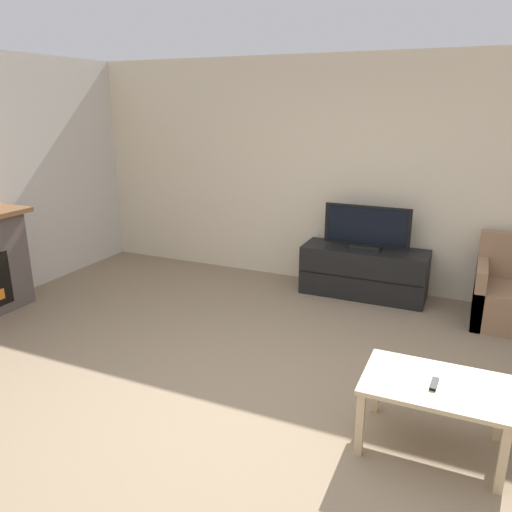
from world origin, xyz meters
The scene contains 7 objects.
ground_plane centered at (0.00, 0.00, 0.00)m, with size 24.00×24.00×0.00m, color #89755B.
wall_back centered at (0.00, 2.96, 1.35)m, with size 12.00×0.06×2.70m.
tv_stand centered at (0.22, 2.63, 0.28)m, with size 1.41×0.51×0.57m.
tv centered at (0.22, 2.63, 0.80)m, with size 0.97×0.18×0.50m.
armchair centered at (1.75, 2.48, 0.29)m, with size 0.70×0.76×0.88m.
coffee_table centered at (1.21, 0.11, 0.41)m, with size 0.89×0.60×0.47m.
remote centered at (1.20, 0.08, 0.48)m, with size 0.05×0.15×0.02m.
Camera 1 is at (1.31, -2.87, 2.16)m, focal length 35.00 mm.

